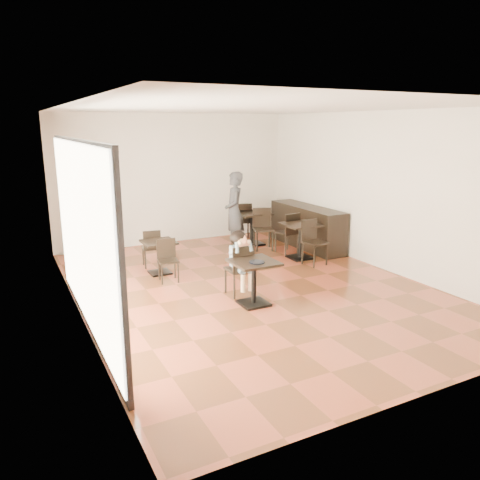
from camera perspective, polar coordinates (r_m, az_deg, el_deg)
floor at (r=8.68m, az=1.30°, el=-5.79°), size 6.00×8.00×0.01m
ceiling at (r=8.18m, az=1.43°, el=15.83°), size 6.00×8.00×0.01m
wall_back at (r=11.91m, az=-7.95°, el=7.38°), size 6.00×0.01×3.20m
wall_front at (r=5.21m, az=22.91°, el=-1.92°), size 6.00×0.01×3.20m
wall_left at (r=7.35m, az=-19.67°, el=2.72°), size 0.01×8.00×3.20m
wall_right at (r=10.05m, az=16.64°, el=5.75°), size 0.01×8.00×3.20m
storefront_window at (r=6.91m, az=-18.70°, el=0.42°), size 0.04×4.50×2.60m
child_table at (r=7.76m, az=1.70°, el=-5.25°), size 0.71×0.71×0.76m
child_chair at (r=8.20m, az=-0.16°, el=-3.63°), size 0.41×0.41×0.91m
child at (r=8.16m, az=-0.16°, el=-2.84°), size 0.41×0.57×1.14m
plate at (r=7.56m, az=2.08°, el=-2.71°), size 0.26×0.26×0.02m
pizza_slice at (r=7.89m, az=0.47°, el=-0.28°), size 0.27×0.20×0.06m
adult_patron at (r=10.99m, az=-0.70°, el=3.46°), size 0.64×0.79×1.87m
cafe_table_mid at (r=10.51m, az=7.34°, el=-0.13°), size 0.84×0.84×0.80m
cafe_table_left at (r=9.52m, az=-9.80°, el=-2.10°), size 0.71×0.71×0.67m
cafe_table_back at (r=11.65m, az=1.51°, el=1.41°), size 0.98×0.98×0.82m
chair_mid_a at (r=10.94m, az=5.73°, el=0.90°), size 0.48×0.48×0.96m
chair_mid_b at (r=10.06m, az=9.13°, el=-0.36°), size 0.48×0.48×0.96m
chair_left_a at (r=10.01m, az=-10.77°, el=-0.94°), size 0.41×0.41×0.81m
chair_left_b at (r=9.00m, az=-8.75°, el=-2.54°), size 0.41×0.41×0.81m
chair_back_a at (r=12.10m, az=0.26°, el=2.29°), size 0.56×0.56×0.98m
chair_back_b at (r=11.16m, az=2.86°, el=1.28°), size 0.56×0.56×0.98m
service_counter at (r=11.54m, az=8.16°, el=1.62°), size 0.60×2.40×1.00m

